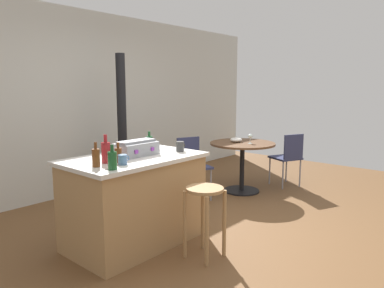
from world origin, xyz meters
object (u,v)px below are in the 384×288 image
Objects in this scene: wine_glass at (250,136)px; bottle_2 at (96,157)px; cup_1 at (139,146)px; serving_bowl at (236,140)px; bottle_4 at (106,152)px; cup_2 at (123,160)px; kitchen_island at (135,200)px; toolbox at (136,148)px; cup_3 at (155,146)px; wood_stove at (123,163)px; wooden_stool at (205,206)px; dining_table at (242,154)px; bottle_0 at (149,142)px; bottle_3 at (118,155)px; bottle_1 at (112,160)px; cup_0 at (180,146)px; folding_chair_near at (288,156)px; folding_chair_far at (192,163)px.

bottle_2 is at bearing -176.38° from wine_glass.
cup_1 is 0.66× the size of serving_bowl.
bottle_4 is 0.19m from cup_2.
kitchen_island is 0.62m from cup_1.
bottle_2 is at bearing -171.48° from serving_bowl.
bottle_2 reaches higher than toolbox.
kitchen_island is 0.63m from cup_3.
wood_stove reaches higher than toolbox.
wooden_stool is 5.75× the size of cup_2.
kitchen_island reaches higher than dining_table.
cup_3 reaches higher than dining_table.
bottle_0 is 1.08× the size of bottle_3.
bottle_2 reaches higher than bottle_3.
wood_stove is 9.68× the size of bottle_1.
serving_bowl is at bearing 8.52° from bottle_2.
bottle_0 is at bearing -10.06° from cup_1.
wood_stove is 1.66m from toolbox.
cup_0 is 1.04× the size of cup_2.
wood_stove reaches higher than bottle_4.
bottle_3 is 0.13m from cup_2.
kitchen_island is at bearing 32.39° from bottle_1.
cup_3 is at bearing 24.76° from cup_2.
wood_stove is 1.44m from cup_3.
bottle_4 is (-3.35, 0.17, 0.50)m from folding_chair_near.
cup_0 is at bearing -20.98° from toolbox.
folding_chair_far is 1.31m from cup_3.
bottle_1 is at bearing -172.32° from wine_glass.
bottle_1 reaches higher than kitchen_island.
cup_0 reaches higher than folding_chair_far.
dining_table is at bearing 4.84° from kitchen_island.
folding_chair_far is at bearing 20.01° from bottle_3.
kitchen_island is 1.63m from folding_chair_far.
toolbox is at bearing 13.60° from bottle_2.
bottle_3 is at bearing -162.83° from cup_3.
toolbox is 2.14× the size of bottle_0.
bottle_1 is at bearing -115.78° from bottle_4.
cup_3 is at bearing -104.92° from bottle_0.
cup_2 is at bearing -175.37° from cup_0.
wood_stove is at bearing 45.34° from bottle_2.
wine_glass reaches higher than dining_table.
bottle_2 is at bearing 153.01° from cup_2.
cup_1 is (0.77, 0.55, -0.03)m from bottle_1.
bottle_2 is 1.86× the size of cup_2.
folding_chair_far is 2.04m from bottle_4.
wood_stove is at bearing 50.49° from bottle_3.
cup_3 reaches higher than folding_chair_far.
bottle_1 is at bearing -130.53° from wood_stove.
cup_1 is at bearing 174.85° from wine_glass.
bottle_1 is (-0.70, 0.43, 0.49)m from wooden_stool.
cup_3 is 1.90m from wine_glass.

